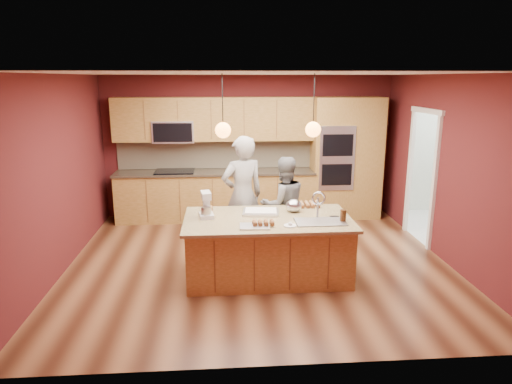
{
  "coord_description": "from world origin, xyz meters",
  "views": [
    {
      "loc": [
        -0.51,
        -6.26,
        2.65
      ],
      "look_at": [
        -0.05,
        -0.1,
        1.1
      ],
      "focal_mm": 32.0,
      "sensor_mm": 36.0,
      "label": 1
    }
  ],
  "objects": [
    {
      "name": "floor",
      "position": [
        0.0,
        0.0,
        0.0
      ],
      "size": [
        5.5,
        5.5,
        0.0
      ],
      "primitive_type": "plane",
      "color": "#402012",
      "rests_on": "ground"
    },
    {
      "name": "ceiling",
      "position": [
        0.0,
        0.0,
        2.7
      ],
      "size": [
        5.5,
        5.5,
        0.0
      ],
      "primitive_type": "plane",
      "rotation": [
        3.14,
        0.0,
        0.0
      ],
      "color": "silver",
      "rests_on": "ground"
    },
    {
      "name": "wall_back",
      "position": [
        0.0,
        2.5,
        1.35
      ],
      "size": [
        5.5,
        0.0,
        5.5
      ],
      "primitive_type": "plane",
      "rotation": [
        1.57,
        0.0,
        0.0
      ],
      "color": "#4F1718",
      "rests_on": "ground"
    },
    {
      "name": "wall_front",
      "position": [
        0.0,
        -2.5,
        1.35
      ],
      "size": [
        5.5,
        0.0,
        5.5
      ],
      "primitive_type": "plane",
      "rotation": [
        -1.57,
        0.0,
        0.0
      ],
      "color": "#4F1718",
      "rests_on": "ground"
    },
    {
      "name": "wall_left",
      "position": [
        -2.75,
        0.0,
        1.35
      ],
      "size": [
        0.0,
        5.0,
        5.0
      ],
      "primitive_type": "plane",
      "rotation": [
        1.57,
        0.0,
        1.57
      ],
      "color": "#4F1718",
      "rests_on": "ground"
    },
    {
      "name": "wall_right",
      "position": [
        2.75,
        0.0,
        1.35
      ],
      "size": [
        0.0,
        5.0,
        5.0
      ],
      "primitive_type": "plane",
      "rotation": [
        1.57,
        0.0,
        -1.57
      ],
      "color": "#4F1718",
      "rests_on": "ground"
    },
    {
      "name": "cabinet_run",
      "position": [
        -0.68,
        2.25,
        0.98
      ],
      "size": [
        3.74,
        0.64,
        2.3
      ],
      "color": "olive",
      "rests_on": "floor"
    },
    {
      "name": "oven_column",
      "position": [
        1.85,
        2.19,
        1.15
      ],
      "size": [
        1.3,
        0.62,
        2.3
      ],
      "color": "olive",
      "rests_on": "floor"
    },
    {
      "name": "doorway_trim",
      "position": [
        2.73,
        0.8,
        1.05
      ],
      "size": [
        0.08,
        1.11,
        2.2
      ],
      "primitive_type": null,
      "color": "silver",
      "rests_on": "wall_right"
    },
    {
      "name": "laundry_room",
      "position": [
        4.35,
        1.2,
        1.95
      ],
      "size": [
        2.6,
        2.7,
        2.7
      ],
      "color": "#BBBCB4",
      "rests_on": "ground"
    },
    {
      "name": "pendant_left",
      "position": [
        -0.49,
        -0.45,
        2.0
      ],
      "size": [
        0.2,
        0.2,
        0.8
      ],
      "color": "black",
      "rests_on": "ceiling"
    },
    {
      "name": "pendant_right",
      "position": [
        0.66,
        -0.45,
        2.0
      ],
      "size": [
        0.2,
        0.2,
        0.8
      ],
      "color": "black",
      "rests_on": "ceiling"
    },
    {
      "name": "island",
      "position": [
        0.1,
        -0.46,
        0.42
      ],
      "size": [
        2.23,
        1.26,
        1.2
      ],
      "color": "olive",
      "rests_on": "floor"
    },
    {
      "name": "person_left",
      "position": [
        -0.21,
        0.42,
        0.91
      ],
      "size": [
        0.77,
        0.63,
        1.82
      ],
      "primitive_type": "imported",
      "rotation": [
        0.0,
        0.0,
        3.49
      ],
      "color": "black",
      "rests_on": "floor"
    },
    {
      "name": "person_right",
      "position": [
        0.42,
        0.42,
        0.75
      ],
      "size": [
        0.83,
        0.71,
        1.5
      ],
      "primitive_type": "imported",
      "rotation": [
        0.0,
        0.0,
        3.36
      ],
      "color": "slate",
      "rests_on": "floor"
    },
    {
      "name": "stand_mixer",
      "position": [
        -0.74,
        -0.35,
        0.97
      ],
      "size": [
        0.22,
        0.28,
        0.35
      ],
      "rotation": [
        0.0,
        0.0,
        0.15
      ],
      "color": "silver",
      "rests_on": "island"
    },
    {
      "name": "sheet_cake",
      "position": [
        0.01,
        -0.23,
        0.84
      ],
      "size": [
        0.53,
        0.42,
        0.05
      ],
      "rotation": [
        0.0,
        0.0,
        -0.11
      ],
      "color": "silver",
      "rests_on": "island"
    },
    {
      "name": "cooling_rack",
      "position": [
        -0.12,
        -0.82,
        0.83
      ],
      "size": [
        0.39,
        0.28,
        0.02
      ],
      "primitive_type": "cube",
      "rotation": [
        0.0,
        0.0,
        -0.05
      ],
      "color": "silver",
      "rests_on": "island"
    },
    {
      "name": "mixing_bowl",
      "position": [
        0.48,
        -0.18,
        0.91
      ],
      "size": [
        0.22,
        0.22,
        0.19
      ],
      "primitive_type": "ellipsoid",
      "color": "#B2B5B9",
      "rests_on": "island"
    },
    {
      "name": "plate",
      "position": [
        0.33,
        -0.82,
        0.83
      ],
      "size": [
        0.16,
        0.16,
        0.01
      ],
      "primitive_type": "cylinder",
      "color": "silver",
      "rests_on": "island"
    },
    {
      "name": "tumbler",
      "position": [
        1.05,
        -0.67,
        0.9
      ],
      "size": [
        0.08,
        0.08,
        0.16
      ],
      "primitive_type": "cylinder",
      "color": "#351C0B",
      "rests_on": "island"
    },
    {
      "name": "phone",
      "position": [
        0.98,
        -0.47,
        0.83
      ],
      "size": [
        0.12,
        0.07,
        0.01
      ],
      "primitive_type": "cube",
      "rotation": [
        0.0,
        0.0,
        -0.09
      ],
      "color": "black",
      "rests_on": "island"
    },
    {
      "name": "cupcakes_left",
      "position": [
        -0.73,
        -0.12,
        0.86
      ],
      "size": [
        0.16,
        0.24,
        0.07
      ],
      "primitive_type": null,
      "color": "#B17845",
      "rests_on": "island"
    },
    {
      "name": "cupcakes_rack",
      "position": [
        -0.01,
        -0.8,
        0.87
      ],
      "size": [
        0.29,
        0.15,
        0.07
      ],
      "primitive_type": null,
      "color": "#B17845",
      "rests_on": "island"
    },
    {
      "name": "cupcakes_right",
      "position": [
        0.74,
        0.06,
        0.86
      ],
      "size": [
        0.31,
        0.23,
        0.07
      ],
      "primitive_type": null,
      "color": "#B17845",
      "rests_on": "island"
    },
    {
      "name": "washer",
      "position": [
        4.19,
        0.82,
        0.54
      ],
      "size": [
        0.73,
        0.75,
        1.09
      ],
      "primitive_type": "cube",
      "rotation": [
        0.0,
        0.0,
        0.08
      ],
      "color": "silver",
      "rests_on": "floor"
    },
    {
      "name": "dryer",
      "position": [
        4.19,
        1.52,
        0.46
      ],
      "size": [
        0.69,
        0.71,
        0.93
      ],
      "primitive_type": "cube",
      "rotation": [
        0.0,
        0.0,
        -0.22
      ],
      "color": "silver",
      "rests_on": "floor"
    }
  ]
}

